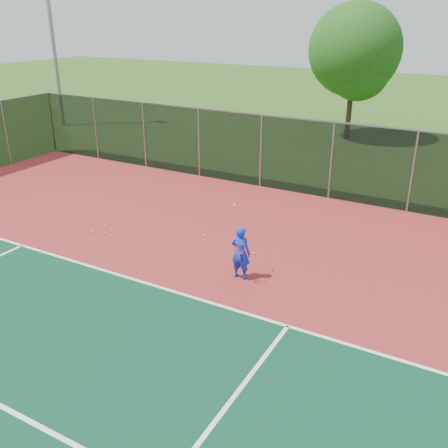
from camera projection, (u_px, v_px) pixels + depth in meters
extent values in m
plane|color=#294F16|center=(140.00, 374.00, 10.14)|extent=(120.00, 120.00, 0.00)
cube|color=maroon|center=(193.00, 324.00, 11.74)|extent=(30.00, 20.00, 0.02)
cube|color=white|center=(288.00, 326.00, 11.64)|extent=(22.00, 0.10, 0.00)
cube|color=black|center=(331.00, 161.00, 19.19)|extent=(30.00, 0.04, 3.00)
cube|color=gray|center=(335.00, 122.00, 18.61)|extent=(30.00, 0.06, 0.06)
imported|color=#1630D0|center=(241.00, 253.00, 13.51)|extent=(0.57, 0.38, 1.52)
cylinder|color=black|center=(241.00, 257.00, 13.24)|extent=(0.03, 0.15, 0.27)
torus|color=#A51414|center=(240.00, 249.00, 13.05)|extent=(0.30, 0.13, 0.29)
sphere|color=yellow|center=(235.00, 205.00, 13.20)|extent=(0.07, 0.07, 0.07)
sphere|color=yellow|center=(254.00, 254.00, 15.09)|extent=(0.07, 0.07, 0.07)
sphere|color=yellow|center=(203.00, 198.00, 19.59)|extent=(0.07, 0.07, 0.07)
sphere|color=yellow|center=(104.00, 234.00, 16.45)|extent=(0.07, 0.07, 0.07)
sphere|color=yellow|center=(92.00, 232.00, 16.61)|extent=(0.07, 0.07, 0.07)
sphere|color=yellow|center=(106.00, 226.00, 17.05)|extent=(0.07, 0.07, 0.07)
sphere|color=yellow|center=(204.00, 236.00, 16.30)|extent=(0.07, 0.07, 0.07)
cylinder|color=gray|center=(52.00, 30.00, 30.48)|extent=(0.24, 0.24, 11.61)
cylinder|color=#362213|center=(349.00, 114.00, 28.72)|extent=(0.30, 0.30, 2.86)
sphere|color=#1B4A13|center=(355.00, 50.00, 27.36)|extent=(5.08, 5.08, 5.08)
sphere|color=#1B4A13|center=(359.00, 69.00, 27.31)|extent=(3.49, 3.49, 3.49)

